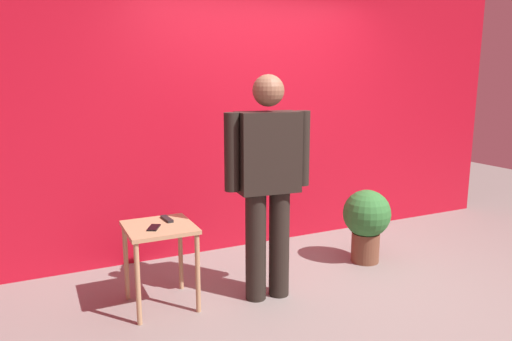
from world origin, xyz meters
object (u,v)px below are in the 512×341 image
Objects in this scene: cell_phone at (154,228)px; tv_remote at (167,219)px; side_table at (160,240)px; potted_plant at (367,220)px; standing_person at (268,177)px.

tv_remote reaches higher than cell_phone.
tv_remote is at bearing 75.93° from cell_phone.
potted_plant is (1.95, 0.04, -0.12)m from side_table.
standing_person is 0.92m from cell_phone.
side_table is at bearing 165.13° from standing_person.
side_table is 1.95m from potted_plant.
potted_plant reaches higher than tv_remote.
potted_plant reaches higher than cell_phone.
standing_person reaches higher than side_table.
side_table is 0.13m from cell_phone.
side_table is 0.92× the size of potted_plant.
tv_remote is at bearing 155.91° from standing_person.
potted_plant is (1.86, -0.06, -0.24)m from tv_remote.
cell_phone is at bearing -177.38° from potted_plant.
standing_person is 0.93m from side_table.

